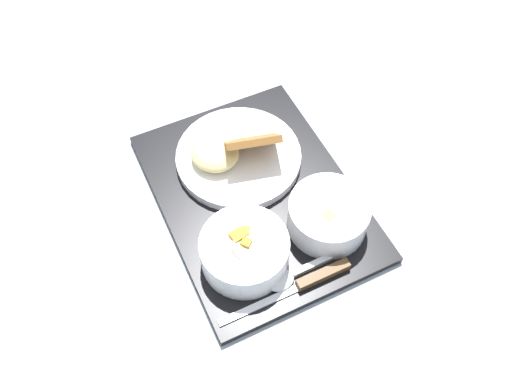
# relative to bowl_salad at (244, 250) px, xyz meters

# --- Properties ---
(ground_plane) EXTENTS (4.00, 4.00, 0.00)m
(ground_plane) POSITION_rel_bowl_salad_xyz_m (0.11, -0.05, -0.04)
(ground_plane) COLOR #99A3AD
(serving_tray) EXTENTS (0.43, 0.34, 0.01)m
(serving_tray) POSITION_rel_bowl_salad_xyz_m (0.11, -0.05, -0.04)
(serving_tray) COLOR black
(serving_tray) RESTS_ON ground_plane
(bowl_salad) EXTENTS (0.13, 0.13, 0.06)m
(bowl_salad) POSITION_rel_bowl_salad_xyz_m (0.00, 0.00, 0.00)
(bowl_salad) COLOR white
(bowl_salad) RESTS_ON serving_tray
(bowl_soup) EXTENTS (0.12, 0.12, 0.05)m
(bowl_soup) POSITION_rel_bowl_salad_xyz_m (0.02, -0.14, 0.00)
(bowl_soup) COLOR white
(bowl_soup) RESTS_ON serving_tray
(plate_main) EXTENTS (0.21, 0.21, 0.08)m
(plate_main) POSITION_rel_bowl_salad_xyz_m (0.18, -0.04, -0.01)
(plate_main) COLOR white
(plate_main) RESTS_ON serving_tray
(knife) EXTENTS (0.04, 0.21, 0.01)m
(knife) POSITION_rel_bowl_salad_xyz_m (-0.07, -0.08, -0.02)
(knife) COLOR silver
(knife) RESTS_ON serving_tray
(spoon) EXTENTS (0.04, 0.14, 0.01)m
(spoon) POSITION_rel_bowl_salad_xyz_m (-0.05, -0.06, -0.03)
(spoon) COLOR silver
(spoon) RESTS_ON serving_tray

